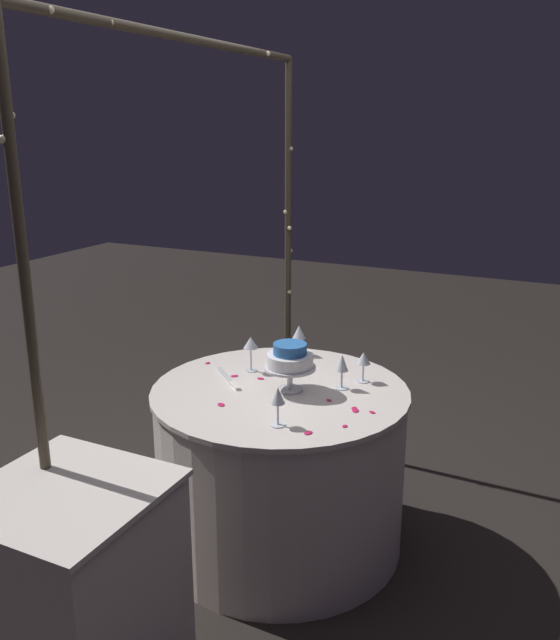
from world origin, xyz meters
TOP-DOWN VIEW (x-y plane):
  - ground_plane at (0.00, 0.00)m, footprint 12.00×12.00m
  - decorative_arch at (0.00, 0.41)m, footprint 1.93×0.06m
  - main_table at (0.00, 0.00)m, footprint 1.10×1.10m
  - side_table at (-1.02, 0.25)m, footprint 0.58×0.58m
  - tiered_cake at (0.01, -0.04)m, footprint 0.22×0.22m
  - wine_glass_0 at (0.24, -0.29)m, footprint 0.06×0.06m
  - wine_glass_1 at (-0.32, -0.15)m, footprint 0.06×0.06m
  - wine_glass_2 at (0.14, 0.22)m, footprint 0.07×0.07m
  - wine_glass_3 at (0.12, -0.23)m, footprint 0.06×0.06m
  - wine_glass_4 at (0.44, 0.11)m, footprint 0.07×0.07m
  - cake_knife at (-0.01, 0.25)m, footprint 0.22×0.23m
  - rose_petal_0 at (0.36, 0.24)m, footprint 0.05×0.04m
  - rose_petal_1 at (-0.26, 0.14)m, footprint 0.04×0.05m
  - rose_petal_2 at (-0.23, -0.38)m, footprint 0.03×0.02m
  - rose_petal_3 at (-0.06, -0.43)m, footprint 0.03×0.03m
  - rose_petal_4 at (-0.06, -0.35)m, footprint 0.03×0.02m
  - rose_petal_5 at (-0.07, -0.37)m, footprint 0.05×0.04m
  - rose_petal_6 at (-0.34, -0.28)m, footprint 0.04×0.03m
  - rose_petal_7 at (0.07, 0.13)m, footprint 0.03×0.04m
  - rose_petal_8 at (0.14, 0.45)m, footprint 0.03×0.02m
  - rose_petal_9 at (-0.03, -0.23)m, footprint 0.03×0.03m
  - rose_petal_10 at (0.04, 0.25)m, footprint 0.04×0.04m

SIDE VIEW (x-z plane):
  - ground_plane at x=0.00m, z-range 0.00..0.00m
  - side_table at x=-1.02m, z-range 0.00..0.74m
  - main_table at x=0.00m, z-range 0.00..0.74m
  - rose_petal_0 at x=0.36m, z-range 0.74..0.74m
  - rose_petal_1 at x=-0.26m, z-range 0.74..0.74m
  - rose_petal_2 at x=-0.23m, z-range 0.74..0.74m
  - rose_petal_3 at x=-0.06m, z-range 0.74..0.74m
  - rose_petal_4 at x=-0.06m, z-range 0.74..0.74m
  - rose_petal_5 at x=-0.07m, z-range 0.74..0.74m
  - rose_petal_6 at x=-0.34m, z-range 0.74..0.74m
  - rose_petal_7 at x=0.07m, z-range 0.74..0.74m
  - rose_petal_8 at x=0.14m, z-range 0.74..0.74m
  - rose_petal_9 at x=-0.03m, z-range 0.74..0.74m
  - rose_petal_10 at x=0.04m, z-range 0.74..0.74m
  - cake_knife at x=-0.01m, z-range 0.74..0.75m
  - wine_glass_0 at x=0.24m, z-range 0.77..0.91m
  - wine_glass_3 at x=0.12m, z-range 0.77..0.93m
  - wine_glass_4 at x=0.44m, z-range 0.78..0.92m
  - wine_glass_1 at x=-0.32m, z-range 0.77..0.93m
  - wine_glass_2 at x=0.14m, z-range 0.79..0.95m
  - tiered_cake at x=0.01m, z-range 0.78..0.98m
  - decorative_arch at x=0.00m, z-range 0.32..2.49m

